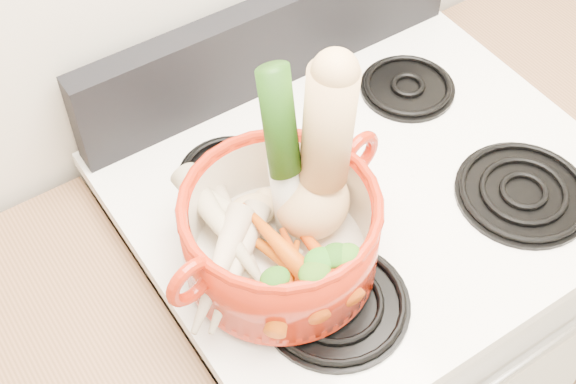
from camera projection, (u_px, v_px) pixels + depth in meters
stove_body at (353, 329)px, 1.71m from camera, size 0.76×0.65×0.92m
cooktop at (370, 188)px, 1.35m from camera, size 0.78×0.67×0.03m
control_backsplash at (273, 42)px, 1.42m from camera, size 0.76×0.05×0.18m
burner_front_left at (335, 302)px, 1.18m from camera, size 0.22×0.22×0.02m
burner_front_right at (524, 192)px, 1.31m from camera, size 0.22×0.22×0.02m
burner_back_left at (230, 173)px, 1.33m from camera, size 0.17×0.17×0.02m
burner_back_right at (408, 86)px, 1.47m from camera, size 0.17×0.17×0.02m
dutch_oven at (280, 234)px, 1.16m from camera, size 0.33×0.33×0.14m
pot_handle_left at (191, 282)px, 1.05m from camera, size 0.08×0.03×0.08m
pot_handle_right at (359, 154)px, 1.19m from camera, size 0.08×0.03×0.08m
squash at (322, 155)px, 1.11m from camera, size 0.18×0.16×0.31m
leek at (287, 160)px, 1.10m from camera, size 0.06×0.12×0.31m
ginger at (253, 211)px, 1.21m from camera, size 0.09×0.08×0.04m
parsnip_0 at (235, 230)px, 1.18m from camera, size 0.07×0.21×0.06m
parsnip_1 at (235, 266)px, 1.14m from camera, size 0.19×0.17×0.06m
parsnip_2 at (250, 223)px, 1.18m from camera, size 0.12×0.18×0.05m
parsnip_3 at (219, 268)px, 1.12m from camera, size 0.18×0.16×0.06m
parsnip_4 at (224, 228)px, 1.16m from camera, size 0.05×0.23×0.07m
carrot_0 at (284, 261)px, 1.15m from camera, size 0.09×0.18×0.05m
carrot_1 at (286, 287)px, 1.12m from camera, size 0.13×0.13×0.04m
carrot_2 at (320, 256)px, 1.15m from camera, size 0.03×0.17×0.05m
carrot_3 at (300, 273)px, 1.12m from camera, size 0.07×0.16×0.05m
carrot_4 at (279, 246)px, 1.14m from camera, size 0.05×0.18×0.05m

